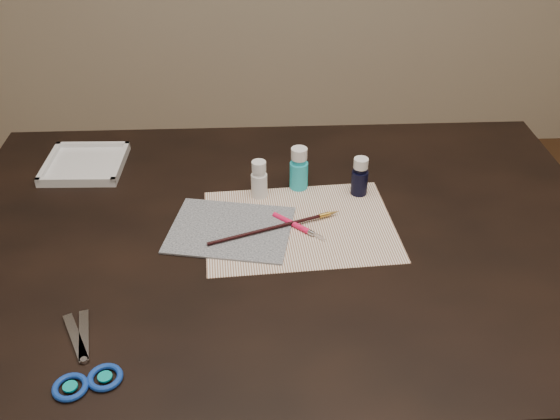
{
  "coord_description": "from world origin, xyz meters",
  "views": [
    {
      "loc": [
        -0.05,
        -0.97,
        1.46
      ],
      "look_at": [
        0.0,
        0.0,
        0.8
      ],
      "focal_mm": 40.0,
      "sensor_mm": 36.0,
      "label": 1
    }
  ],
  "objects_px": {
    "paper": "(300,225)",
    "canvas": "(230,229)",
    "paint_bottle_navy": "(360,176)",
    "palette_tray": "(85,164)",
    "paint_bottle_cyan": "(299,168)",
    "paint_bottle_white": "(259,179)",
    "scissors": "(77,353)"
  },
  "relations": [
    {
      "from": "palette_tray",
      "to": "scissors",
      "type": "bearing_deg",
      "value": -79.45
    },
    {
      "from": "paint_bottle_white",
      "to": "paint_bottle_navy",
      "type": "bearing_deg",
      "value": -0.18
    },
    {
      "from": "canvas",
      "to": "palette_tray",
      "type": "bearing_deg",
      "value": 141.96
    },
    {
      "from": "canvas",
      "to": "palette_tray",
      "type": "distance_m",
      "value": 0.42
    },
    {
      "from": "paint_bottle_white",
      "to": "paper",
      "type": "bearing_deg",
      "value": -55.5
    },
    {
      "from": "paper",
      "to": "paint_bottle_cyan",
      "type": "bearing_deg",
      "value": 86.69
    },
    {
      "from": "paper",
      "to": "paint_bottle_navy",
      "type": "bearing_deg",
      "value": 39.67
    },
    {
      "from": "scissors",
      "to": "paint_bottle_white",
      "type": "bearing_deg",
      "value": -59.15
    },
    {
      "from": "paint_bottle_cyan",
      "to": "palette_tray",
      "type": "height_order",
      "value": "paint_bottle_cyan"
    },
    {
      "from": "paint_bottle_cyan",
      "to": "scissors",
      "type": "height_order",
      "value": "paint_bottle_cyan"
    },
    {
      "from": "scissors",
      "to": "palette_tray",
      "type": "height_order",
      "value": "palette_tray"
    },
    {
      "from": "paper",
      "to": "canvas",
      "type": "xyz_separation_m",
      "value": [
        -0.14,
        -0.01,
        0.0
      ]
    },
    {
      "from": "canvas",
      "to": "paint_bottle_cyan",
      "type": "height_order",
      "value": "paint_bottle_cyan"
    },
    {
      "from": "paint_bottle_cyan",
      "to": "scissors",
      "type": "relative_size",
      "value": 0.47
    },
    {
      "from": "paper",
      "to": "paint_bottle_navy",
      "type": "distance_m",
      "value": 0.18
    },
    {
      "from": "palette_tray",
      "to": "paint_bottle_cyan",
      "type": "bearing_deg",
      "value": -12.83
    },
    {
      "from": "paper",
      "to": "paint_bottle_white",
      "type": "distance_m",
      "value": 0.14
    },
    {
      "from": "paper",
      "to": "paint_bottle_cyan",
      "type": "xyz_separation_m",
      "value": [
        0.01,
        0.14,
        0.05
      ]
    },
    {
      "from": "canvas",
      "to": "paint_bottle_navy",
      "type": "distance_m",
      "value": 0.3
    },
    {
      "from": "paint_bottle_navy",
      "to": "canvas",
      "type": "bearing_deg",
      "value": -155.7
    },
    {
      "from": "paper",
      "to": "paint_bottle_navy",
      "type": "xyz_separation_m",
      "value": [
        0.13,
        0.11,
        0.04
      ]
    },
    {
      "from": "paint_bottle_white",
      "to": "paint_bottle_cyan",
      "type": "relative_size",
      "value": 0.87
    },
    {
      "from": "paper",
      "to": "scissors",
      "type": "height_order",
      "value": "scissors"
    },
    {
      "from": "paper",
      "to": "palette_tray",
      "type": "bearing_deg",
      "value": 151.94
    },
    {
      "from": "paper",
      "to": "paint_bottle_cyan",
      "type": "height_order",
      "value": "paint_bottle_cyan"
    },
    {
      "from": "canvas",
      "to": "scissors",
      "type": "relative_size",
      "value": 1.15
    },
    {
      "from": "paper",
      "to": "canvas",
      "type": "distance_m",
      "value": 0.14
    },
    {
      "from": "paint_bottle_white",
      "to": "canvas",
      "type": "bearing_deg",
      "value": -115.73
    },
    {
      "from": "canvas",
      "to": "scissors",
      "type": "xyz_separation_m",
      "value": [
        -0.23,
        -0.31,
        0.0
      ]
    },
    {
      "from": "paper",
      "to": "palette_tray",
      "type": "xyz_separation_m",
      "value": [
        -0.47,
        0.25,
        0.01
      ]
    },
    {
      "from": "paint_bottle_navy",
      "to": "paint_bottle_white",
      "type": "bearing_deg",
      "value": 179.82
    },
    {
      "from": "paint_bottle_white",
      "to": "paint_bottle_cyan",
      "type": "height_order",
      "value": "paint_bottle_cyan"
    }
  ]
}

